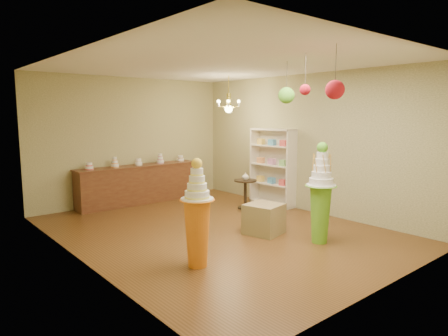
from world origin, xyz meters
TOP-DOWN VIEW (x-y plane):
  - floor at (0.00, 0.00)m, footprint 6.50×6.50m
  - ceiling at (0.00, 0.00)m, footprint 6.50×6.50m
  - wall_back at (0.00, 3.25)m, footprint 5.00×0.04m
  - wall_front at (0.00, -3.25)m, footprint 5.00×0.04m
  - wall_left at (-2.50, 0.00)m, footprint 0.04×6.50m
  - wall_right at (2.50, 0.00)m, footprint 0.04×6.50m
  - pedestal_green at (0.88, -1.66)m, footprint 0.60×0.60m
  - pedestal_orange at (-1.31, -1.19)m, footprint 0.60×0.60m
  - burlap_riser at (0.53, -0.70)m, footprint 0.72×0.72m
  - sideboard at (0.00, 2.97)m, footprint 3.04×0.54m
  - shelving_unit at (2.34, 0.80)m, footprint 0.33×1.20m
  - round_table at (1.59, 0.93)m, footprint 0.63×0.63m
  - vase at (1.59, 0.93)m, footprint 0.19×0.19m
  - pom_red_left at (-0.20, -2.60)m, footprint 0.24×0.24m
  - pom_green_mid at (0.62, -1.09)m, footprint 0.27×0.27m
  - pom_red_right at (0.12, -1.88)m, footprint 0.16×0.16m
  - chandelier at (1.49, 1.40)m, footprint 0.72×0.72m

SIDE VIEW (x-z plane):
  - floor at x=0.00m, z-range 0.00..0.00m
  - burlap_riser at x=0.53m, z-range 0.00..0.54m
  - round_table at x=1.59m, z-range 0.10..0.75m
  - sideboard at x=0.00m, z-range -0.10..1.06m
  - pedestal_orange at x=-1.31m, z-range -0.15..1.39m
  - pedestal_green at x=0.88m, z-range -0.14..1.55m
  - vase at x=1.59m, z-range 0.66..0.83m
  - shelving_unit at x=2.34m, z-range 0.00..1.80m
  - wall_back at x=0.00m, z-range 0.00..3.00m
  - wall_front at x=0.00m, z-range 0.00..3.00m
  - wall_left at x=-2.50m, z-range 0.00..3.00m
  - wall_right at x=2.50m, z-range 0.00..3.00m
  - chandelier at x=1.49m, z-range 1.88..2.73m
  - pom_red_left at x=-0.20m, z-range 2.10..2.78m
  - pom_green_mid at x=0.62m, z-range 2.10..2.79m
  - pom_red_right at x=0.12m, z-range 2.19..2.78m
  - ceiling at x=0.00m, z-range 3.00..3.00m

